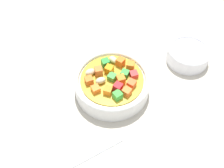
{
  "coord_description": "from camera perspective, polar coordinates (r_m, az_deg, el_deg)",
  "views": [
    {
      "loc": [
        -15.01,
        32.46,
        50.3
      ],
      "look_at": [
        0.0,
        0.0,
        2.29
      ],
      "focal_mm": 42.28,
      "sensor_mm": 36.0,
      "label": 1
    }
  ],
  "objects": [
    {
      "name": "ground_plane",
      "position": [
        0.63,
        0.0,
        -1.8
      ],
      "size": [
        140.0,
        140.0,
        2.0
      ],
      "primitive_type": "cube",
      "color": "#BAB2A0"
    },
    {
      "name": "soup_bowl_main",
      "position": [
        0.6,
        0.0,
        0.22
      ],
      "size": [
        17.2,
        17.2,
        6.16
      ],
      "color": "white",
      "rests_on": "ground_plane"
    },
    {
      "name": "spoon",
      "position": [
        0.55,
        2.3,
        -11.75
      ],
      "size": [
        15.3,
        20.63,
        0.85
      ],
      "rotation": [
        0.0,
        0.0,
        4.09
      ],
      "color": "silver",
      "rests_on": "ground_plane"
    },
    {
      "name": "side_bowl_small",
      "position": [
        0.69,
        16.16,
        6.21
      ],
      "size": [
        10.57,
        10.57,
        4.0
      ],
      "color": "white",
      "rests_on": "ground_plane"
    }
  ]
}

